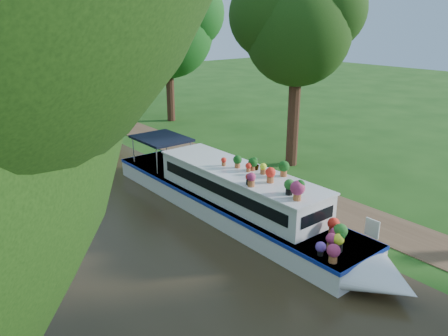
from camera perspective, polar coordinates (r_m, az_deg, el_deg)
ground at (r=17.23m, az=7.47°, el=-4.52°), size 100.00×100.00×0.00m
canal_water at (r=13.91m, az=-10.23°, el=-10.68°), size 10.00×100.00×0.02m
towpath at (r=18.05m, az=10.12°, el=-3.49°), size 2.20×100.00×0.03m
plant_boat at (r=15.40m, az=2.01°, el=-3.85°), size 2.29×13.52×2.27m
tree_near_overhang at (r=20.68m, az=9.51°, el=18.12°), size 5.52×5.28×8.99m
tree_near_mid at (r=30.44m, az=-7.49°, el=18.11°), size 6.90×6.60×9.40m
tree_near_far at (r=40.01m, az=-16.99°, el=18.53°), size 7.59×7.26×10.30m
second_boat at (r=27.01m, az=-18.67°, el=4.49°), size 3.47×7.03×1.29m
pedestrian_pink at (r=30.14m, az=-14.65°, el=6.98°), size 0.72×0.62×1.68m
pedestrian_dark at (r=37.81m, az=-19.45°, el=8.94°), size 1.09×1.01×1.79m
verge_plant at (r=16.31m, az=11.34°, el=-5.41°), size 0.43×0.40×0.38m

